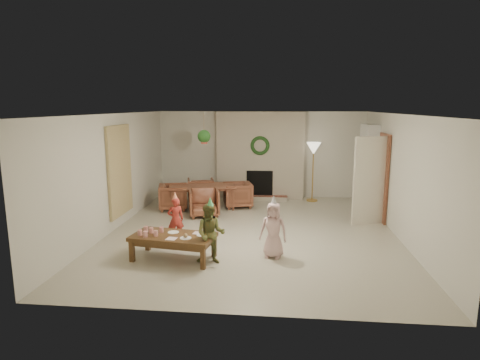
# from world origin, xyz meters

# --- Properties ---
(floor) EXTENTS (7.00, 7.00, 0.00)m
(floor) POSITION_xyz_m (0.00, 0.00, 0.00)
(floor) COLOR #B7B29E
(floor) RESTS_ON ground
(ceiling) EXTENTS (7.00, 7.00, 0.00)m
(ceiling) POSITION_xyz_m (0.00, 0.00, 2.50)
(ceiling) COLOR white
(ceiling) RESTS_ON wall_back
(wall_back) EXTENTS (7.00, 0.00, 7.00)m
(wall_back) POSITION_xyz_m (0.00, 3.50, 1.25)
(wall_back) COLOR silver
(wall_back) RESTS_ON floor
(wall_front) EXTENTS (7.00, 0.00, 7.00)m
(wall_front) POSITION_xyz_m (0.00, -3.50, 1.25)
(wall_front) COLOR silver
(wall_front) RESTS_ON floor
(wall_left) EXTENTS (0.00, 7.00, 7.00)m
(wall_left) POSITION_xyz_m (-3.00, 0.00, 1.25)
(wall_left) COLOR silver
(wall_left) RESTS_ON floor
(wall_right) EXTENTS (0.00, 7.00, 7.00)m
(wall_right) POSITION_xyz_m (3.00, 0.00, 1.25)
(wall_right) COLOR silver
(wall_right) RESTS_ON floor
(fireplace_mass) EXTENTS (2.50, 0.40, 2.50)m
(fireplace_mass) POSITION_xyz_m (0.00, 3.30, 1.25)
(fireplace_mass) COLOR #562E16
(fireplace_mass) RESTS_ON floor
(fireplace_hearth) EXTENTS (1.60, 0.30, 0.12)m
(fireplace_hearth) POSITION_xyz_m (0.00, 2.95, 0.06)
(fireplace_hearth) COLOR maroon
(fireplace_hearth) RESTS_ON floor
(fireplace_firebox) EXTENTS (0.75, 0.12, 0.75)m
(fireplace_firebox) POSITION_xyz_m (0.00, 3.12, 0.45)
(fireplace_firebox) COLOR black
(fireplace_firebox) RESTS_ON floor
(fireplace_wreath) EXTENTS (0.54, 0.10, 0.54)m
(fireplace_wreath) POSITION_xyz_m (0.00, 3.07, 1.55)
(fireplace_wreath) COLOR #183E17
(fireplace_wreath) RESTS_ON fireplace_mass
(floor_lamp_base) EXTENTS (0.31, 0.31, 0.03)m
(floor_lamp_base) POSITION_xyz_m (1.50, 3.00, 0.02)
(floor_lamp_base) COLOR gold
(floor_lamp_base) RESTS_ON floor
(floor_lamp_post) EXTENTS (0.03, 0.03, 1.49)m
(floor_lamp_post) POSITION_xyz_m (1.50, 3.00, 0.77)
(floor_lamp_post) COLOR gold
(floor_lamp_post) RESTS_ON floor
(floor_lamp_shade) EXTENTS (0.40, 0.40, 0.33)m
(floor_lamp_shade) POSITION_xyz_m (1.50, 3.00, 1.49)
(floor_lamp_shade) COLOR beige
(floor_lamp_shade) RESTS_ON floor_lamp_post
(bookshelf_carcass) EXTENTS (0.30, 1.00, 2.20)m
(bookshelf_carcass) POSITION_xyz_m (2.84, 2.30, 1.10)
(bookshelf_carcass) COLOR white
(bookshelf_carcass) RESTS_ON floor
(bookshelf_shelf_a) EXTENTS (0.30, 0.92, 0.03)m
(bookshelf_shelf_a) POSITION_xyz_m (2.82, 2.30, 0.45)
(bookshelf_shelf_a) COLOR white
(bookshelf_shelf_a) RESTS_ON bookshelf_carcass
(bookshelf_shelf_b) EXTENTS (0.30, 0.92, 0.03)m
(bookshelf_shelf_b) POSITION_xyz_m (2.82, 2.30, 0.85)
(bookshelf_shelf_b) COLOR white
(bookshelf_shelf_b) RESTS_ON bookshelf_carcass
(bookshelf_shelf_c) EXTENTS (0.30, 0.92, 0.03)m
(bookshelf_shelf_c) POSITION_xyz_m (2.82, 2.30, 1.25)
(bookshelf_shelf_c) COLOR white
(bookshelf_shelf_c) RESTS_ON bookshelf_carcass
(bookshelf_shelf_d) EXTENTS (0.30, 0.92, 0.03)m
(bookshelf_shelf_d) POSITION_xyz_m (2.82, 2.30, 1.65)
(bookshelf_shelf_d) COLOR white
(bookshelf_shelf_d) RESTS_ON bookshelf_carcass
(books_row_lower) EXTENTS (0.20, 0.40, 0.24)m
(books_row_lower) POSITION_xyz_m (2.80, 2.15, 0.59)
(books_row_lower) COLOR #B24B20
(books_row_lower) RESTS_ON bookshelf_shelf_a
(books_row_mid) EXTENTS (0.20, 0.44, 0.24)m
(books_row_mid) POSITION_xyz_m (2.80, 2.35, 0.99)
(books_row_mid) COLOR #27438F
(books_row_mid) RESTS_ON bookshelf_shelf_b
(books_row_upper) EXTENTS (0.20, 0.36, 0.22)m
(books_row_upper) POSITION_xyz_m (2.80, 2.20, 1.38)
(books_row_upper) COLOR #AB9C24
(books_row_upper) RESTS_ON bookshelf_shelf_c
(door_frame) EXTENTS (0.05, 0.86, 2.04)m
(door_frame) POSITION_xyz_m (2.96, 1.20, 1.02)
(door_frame) COLOR brown
(door_frame) RESTS_ON floor
(door_leaf) EXTENTS (0.77, 0.32, 2.00)m
(door_leaf) POSITION_xyz_m (2.58, 0.82, 1.00)
(door_leaf) COLOR beige
(door_leaf) RESTS_ON floor
(curtain_panel) EXTENTS (0.06, 1.20, 2.00)m
(curtain_panel) POSITION_xyz_m (-2.96, 0.20, 1.25)
(curtain_panel) COLOR beige
(curtain_panel) RESTS_ON wall_left
(dining_table) EXTENTS (1.89, 1.35, 0.60)m
(dining_table) POSITION_xyz_m (-1.44, 1.87, 0.30)
(dining_table) COLOR brown
(dining_table) RESTS_ON floor
(dining_chair_near) EXTENTS (0.87, 0.88, 0.66)m
(dining_chair_near) POSITION_xyz_m (-1.26, 1.14, 0.33)
(dining_chair_near) COLOR brown
(dining_chair_near) RESTS_ON floor
(dining_chair_far) EXTENTS (0.87, 0.88, 0.66)m
(dining_chair_far) POSITION_xyz_m (-1.63, 2.59, 0.33)
(dining_chair_far) COLOR brown
(dining_chair_far) RESTS_ON floor
(dining_chair_left) EXTENTS (0.88, 0.87, 0.66)m
(dining_chair_left) POSITION_xyz_m (-2.17, 1.68, 0.33)
(dining_chair_left) COLOR brown
(dining_chair_left) RESTS_ON floor
(dining_chair_right) EXTENTS (0.88, 0.87, 0.66)m
(dining_chair_right) POSITION_xyz_m (-0.53, 2.10, 0.33)
(dining_chair_right) COLOR brown
(dining_chair_right) RESTS_ON floor
(hanging_plant_cord) EXTENTS (0.01, 0.01, 0.70)m
(hanging_plant_cord) POSITION_xyz_m (-1.30, 1.50, 2.15)
(hanging_plant_cord) COLOR tan
(hanging_plant_cord) RESTS_ON ceiling
(hanging_plant_pot) EXTENTS (0.16, 0.16, 0.12)m
(hanging_plant_pot) POSITION_xyz_m (-1.30, 1.50, 1.80)
(hanging_plant_pot) COLOR #A34134
(hanging_plant_pot) RESTS_ON hanging_plant_cord
(hanging_plant_foliage) EXTENTS (0.32, 0.32, 0.32)m
(hanging_plant_foliage) POSITION_xyz_m (-1.30, 1.50, 1.92)
(hanging_plant_foliage) COLOR #194517
(hanging_plant_foliage) RESTS_ON hanging_plant_pot
(coffee_table_top) EXTENTS (1.53, 0.93, 0.07)m
(coffee_table_top) POSITION_xyz_m (-1.26, -1.69, 0.41)
(coffee_table_top) COLOR brown
(coffee_table_top) RESTS_ON floor
(coffee_table_apron) EXTENTS (1.40, 0.80, 0.09)m
(coffee_table_apron) POSITION_xyz_m (-1.26, -1.69, 0.33)
(coffee_table_apron) COLOR brown
(coffee_table_apron) RESTS_ON floor
(coffee_leg_fl) EXTENTS (0.09, 0.09, 0.38)m
(coffee_leg_fl) POSITION_xyz_m (-1.95, -1.88, 0.19)
(coffee_leg_fl) COLOR brown
(coffee_leg_fl) RESTS_ON floor
(coffee_leg_fr) EXTENTS (0.09, 0.09, 0.38)m
(coffee_leg_fr) POSITION_xyz_m (-0.66, -2.08, 0.19)
(coffee_leg_fr) COLOR brown
(coffee_leg_fr) RESTS_ON floor
(coffee_leg_bl) EXTENTS (0.09, 0.09, 0.38)m
(coffee_leg_bl) POSITION_xyz_m (-1.86, -1.31, 0.19)
(coffee_leg_bl) COLOR brown
(coffee_leg_bl) RESTS_ON floor
(coffee_leg_br) EXTENTS (0.09, 0.09, 0.38)m
(coffee_leg_br) POSITION_xyz_m (-0.58, -1.50, 0.19)
(coffee_leg_br) COLOR brown
(coffee_leg_br) RESTS_ON floor
(cup_a) EXTENTS (0.09, 0.09, 0.10)m
(cup_a) POSITION_xyz_m (-1.84, -1.77, 0.49)
(cup_a) COLOR white
(cup_a) RESTS_ON coffee_table_top
(cup_b) EXTENTS (0.09, 0.09, 0.10)m
(cup_b) POSITION_xyz_m (-1.80, -1.55, 0.49)
(cup_b) COLOR white
(cup_b) RESTS_ON coffee_table_top
(cup_c) EXTENTS (0.09, 0.09, 0.10)m
(cup_c) POSITION_xyz_m (-1.71, -1.85, 0.49)
(cup_c) COLOR white
(cup_c) RESTS_ON coffee_table_top
(cup_d) EXTENTS (0.09, 0.09, 0.10)m
(cup_d) POSITION_xyz_m (-1.68, -1.63, 0.49)
(cup_d) COLOR white
(cup_d) RESTS_ON coffee_table_top
(cup_e) EXTENTS (0.09, 0.09, 0.10)m
(cup_e) POSITION_xyz_m (-1.55, -1.78, 0.49)
(cup_e) COLOR white
(cup_e) RESTS_ON coffee_table_top
(cup_f) EXTENTS (0.09, 0.09, 0.10)m
(cup_f) POSITION_xyz_m (-1.51, -1.57, 0.49)
(cup_f) COLOR white
(cup_f) RESTS_ON coffee_table_top
(plate_a) EXTENTS (0.23, 0.23, 0.01)m
(plate_a) POSITION_xyz_m (-1.30, -1.55, 0.45)
(plate_a) COLOR white
(plate_a) RESTS_ON coffee_table_top
(plate_b) EXTENTS (0.23, 0.23, 0.01)m
(plate_b) POSITION_xyz_m (-1.01, -1.84, 0.45)
(plate_b) COLOR white
(plate_b) RESTS_ON coffee_table_top
(plate_c) EXTENTS (0.23, 0.23, 0.01)m
(plate_c) POSITION_xyz_m (-0.76, -1.66, 0.45)
(plate_c) COLOR white
(plate_c) RESTS_ON coffee_table_top
(food_scoop) EXTENTS (0.09, 0.09, 0.08)m
(food_scoop) POSITION_xyz_m (-1.01, -1.84, 0.49)
(food_scoop) COLOR tan
(food_scoop) RESTS_ON plate_b
(napkin_left) EXTENTS (0.19, 0.19, 0.01)m
(napkin_left) POSITION_xyz_m (-1.24, -1.90, 0.45)
(napkin_left) COLOR #FFBBCD
(napkin_left) RESTS_ON coffee_table_top
(napkin_right) EXTENTS (0.19, 0.19, 0.01)m
(napkin_right) POSITION_xyz_m (-0.85, -1.55, 0.45)
(napkin_right) COLOR #FFBBCD
(napkin_right) RESTS_ON coffee_table_top
(child_red) EXTENTS (0.38, 0.32, 0.88)m
(child_red) POSITION_xyz_m (-1.47, -0.74, 0.44)
(child_red) COLOR #A52C23
(child_red) RESTS_ON floor
(party_hat_red) EXTENTS (0.13, 0.13, 0.17)m
(party_hat_red) POSITION_xyz_m (-1.47, -0.74, 0.92)
(party_hat_red) COLOR #F4C151
(party_hat_red) RESTS_ON child_red
(child_plaid) EXTENTS (0.51, 0.41, 1.04)m
(child_plaid) POSITION_xyz_m (-0.58, -1.80, 0.52)
(child_plaid) COLOR olive
(child_plaid) RESTS_ON floor
(party_hat_plaid) EXTENTS (0.16, 0.16, 0.17)m
(party_hat_plaid) POSITION_xyz_m (-0.58, -1.80, 1.08)
(party_hat_plaid) COLOR #54C472
(party_hat_plaid) RESTS_ON child_plaid
(child_pink) EXTENTS (0.55, 0.42, 1.00)m
(child_pink) POSITION_xyz_m (0.48, -1.42, 0.50)
(child_pink) COLOR beige
(child_pink) RESTS_ON floor
(party_hat_pink) EXTENTS (0.17, 0.17, 0.18)m
(party_hat_pink) POSITION_xyz_m (0.48, -1.42, 1.04)
(party_hat_pink) COLOR #AFAEB5
(party_hat_pink) RESTS_ON child_pink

